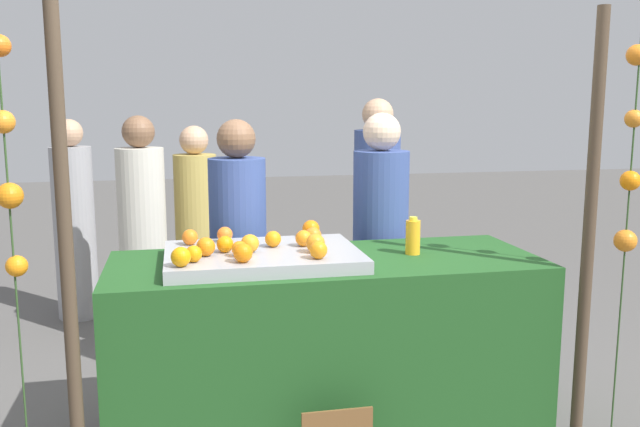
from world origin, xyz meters
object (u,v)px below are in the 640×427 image
vendor_right (380,260)px  orange_0 (313,236)px  juice_bottle (413,237)px  stall_counter (326,350)px  vendor_left (239,270)px  orange_1 (194,254)px

vendor_right → orange_0: bearing=-133.7°
orange_0 → vendor_right: bearing=46.3°
juice_bottle → stall_counter: bearing=-177.5°
juice_bottle → vendor_left: (-0.82, 0.60, -0.28)m
juice_bottle → vendor_left: vendor_left is taller
orange_1 → vendor_right: size_ratio=0.05×
stall_counter → vendor_left: bearing=121.2°
orange_1 → vendor_left: (0.26, 0.80, -0.29)m
orange_1 → orange_0: bearing=25.2°
stall_counter → orange_1: orange_1 is taller
orange_0 → vendor_left: 0.68m
vendor_left → vendor_right: 0.84m
orange_1 → stall_counter: bearing=16.3°
orange_0 → orange_1: orange_0 is taller
orange_1 → juice_bottle: bearing=10.8°
orange_0 → juice_bottle: size_ratio=0.43×
orange_1 → vendor_left: 0.89m
orange_0 → vendor_left: bearing=121.8°
orange_0 → vendor_left: (-0.33, 0.53, -0.29)m
stall_counter → vendor_right: bearing=53.4°
juice_bottle → vendor_left: size_ratio=0.12×
stall_counter → orange_0: bearing=117.4°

